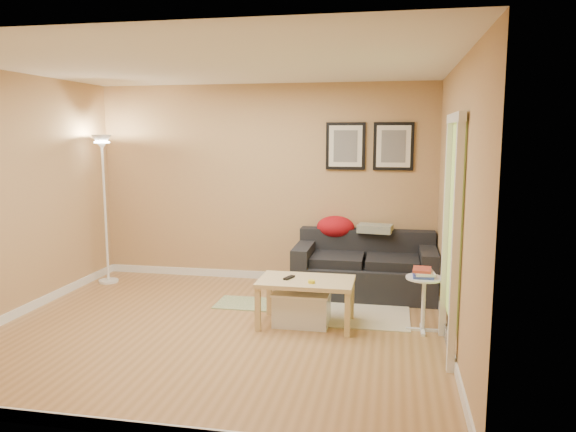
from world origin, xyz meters
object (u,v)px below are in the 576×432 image
(side_table, at_px, (423,304))
(book_stack, at_px, (423,272))
(sofa, at_px, (365,264))
(coffee_table, at_px, (306,302))
(floor_lamp, at_px, (105,213))
(storage_bin, at_px, (302,307))

(side_table, bearing_deg, book_stack, 129.16)
(sofa, bearing_deg, side_table, -61.43)
(side_table, height_order, book_stack, book_stack)
(coffee_table, relative_size, floor_lamp, 0.49)
(sofa, height_order, book_stack, sofa)
(storage_bin, bearing_deg, side_table, 1.21)
(sofa, height_order, storage_bin, sofa)
(sofa, relative_size, storage_bin, 2.93)
(side_table, distance_m, floor_lamp, 4.21)
(coffee_table, relative_size, book_stack, 3.68)
(side_table, height_order, floor_lamp, floor_lamp)
(side_table, bearing_deg, storage_bin, -178.79)
(coffee_table, bearing_deg, book_stack, 5.06)
(coffee_table, xyz_separation_m, storage_bin, (-0.05, 0.03, -0.06))
(sofa, height_order, side_table, sofa)
(sofa, distance_m, floor_lamp, 3.42)
(book_stack, bearing_deg, floor_lamp, 159.39)
(sofa, xyz_separation_m, coffee_table, (-0.53, -1.23, -0.13))
(book_stack, relative_size, floor_lamp, 0.13)
(book_stack, bearing_deg, storage_bin, 176.35)
(sofa, xyz_separation_m, side_table, (0.64, -1.18, -0.10))
(sofa, bearing_deg, floor_lamp, -178.43)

